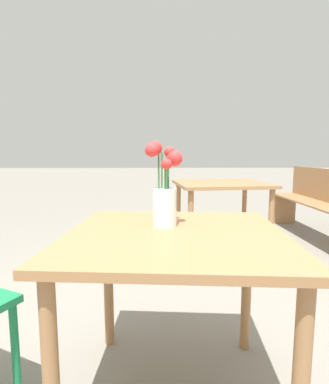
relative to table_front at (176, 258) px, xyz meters
The scene contains 4 objects.
table_front is the anchor object (origin of this frame).
flower_vase 0.26m from the table_front, 114.85° to the left, with size 0.16×0.15×0.36m.
bench_near 3.06m from the table_front, 51.85° to the left, with size 0.38×1.69×0.85m.
table_back 1.85m from the table_front, 72.55° to the left, with size 0.94×0.84×0.75m.
Camera 1 is at (-0.07, -1.15, 1.04)m, focal length 28.00 mm.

